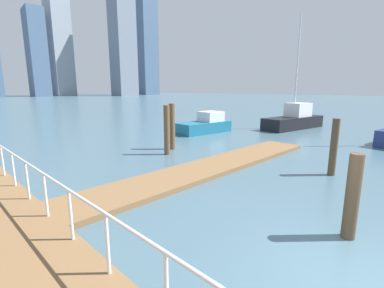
# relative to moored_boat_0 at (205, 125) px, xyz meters

# --- Properties ---
(ground_plane) EXTENTS (300.00, 300.00, 0.00)m
(ground_plane) POSITION_rel_moored_boat_0_xyz_m (-10.75, 6.69, -0.59)
(ground_plane) COLOR #476675
(floating_dock) EXTENTS (13.74, 2.00, 0.18)m
(floating_dock) POSITION_rel_moored_boat_0_xyz_m (-7.37, -6.88, -0.50)
(floating_dock) COLOR olive
(floating_dock) RESTS_ON ground_plane
(boardwalk_railing) EXTENTS (0.06, 24.92, 1.08)m
(boardwalk_railing) POSITION_rel_moored_boat_0_xyz_m (-13.90, -6.78, 0.63)
(boardwalk_railing) COLOR white
(boardwalk_railing) RESTS_ON boardwalk
(dock_piling_0) EXTENTS (0.30, 0.30, 1.99)m
(dock_piling_0) POSITION_rel_moored_boat_0_xyz_m (-9.15, -12.70, 0.41)
(dock_piling_0) COLOR brown
(dock_piling_0) RESTS_ON ground_plane
(dock_piling_1) EXTENTS (0.28, 0.28, 2.26)m
(dock_piling_1) POSITION_rel_moored_boat_0_xyz_m (-4.48, -10.81, 0.54)
(dock_piling_1) COLOR brown
(dock_piling_1) RESTS_ON ground_plane
(dock_piling_2) EXTENTS (0.34, 0.34, 2.57)m
(dock_piling_2) POSITION_rel_moored_boat_0_xyz_m (-5.79, -2.74, 0.70)
(dock_piling_2) COLOR brown
(dock_piling_2) RESTS_ON ground_plane
(dock_piling_3) EXTENTS (0.31, 0.31, 2.56)m
(dock_piling_3) POSITION_rel_moored_boat_0_xyz_m (-6.83, -3.52, 0.69)
(dock_piling_3) COLOR brown
(dock_piling_3) RESTS_ON ground_plane
(moored_boat_0) EXTENTS (4.58, 2.30, 1.60)m
(moored_boat_0) POSITION_rel_moored_boat_0_xyz_m (0.00, 0.00, 0.00)
(moored_boat_0) COLOR #1E6B8C
(moored_boat_0) RESTS_ON ground_plane
(moored_boat_1) EXTENTS (6.61, 2.77, 9.20)m
(moored_boat_1) POSITION_rel_moored_boat_0_xyz_m (7.04, -4.00, 0.19)
(moored_boat_1) COLOR black
(moored_boat_1) RESTS_ON ground_plane
(skyline_tower_4) EXTENTS (7.67, 11.96, 36.40)m
(skyline_tower_4) POSITION_rel_moored_boat_0_xyz_m (24.17, 119.07, 17.61)
(skyline_tower_4) COLOR slate
(skyline_tower_4) RESTS_ON ground_plane
(skyline_tower_5) EXTENTS (9.03, 9.35, 70.01)m
(skyline_tower_5) POSITION_rel_moored_boat_0_xyz_m (35.29, 122.41, 34.41)
(skyline_tower_5) COLOR #8C939E
(skyline_tower_5) RESTS_ON ground_plane
(skyline_tower_6) EXTENTS (11.05, 8.81, 47.65)m
(skyline_tower_6) POSITION_rel_moored_boat_0_xyz_m (56.53, 102.62, 23.23)
(skyline_tower_6) COLOR slate
(skyline_tower_6) RESTS_ON ground_plane
(skyline_tower_7) EXTENTS (9.96, 11.44, 65.50)m
(skyline_tower_7) POSITION_rel_moored_boat_0_xyz_m (78.48, 114.35, 32.16)
(skyline_tower_7) COLOR slate
(skyline_tower_7) RESTS_ON ground_plane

